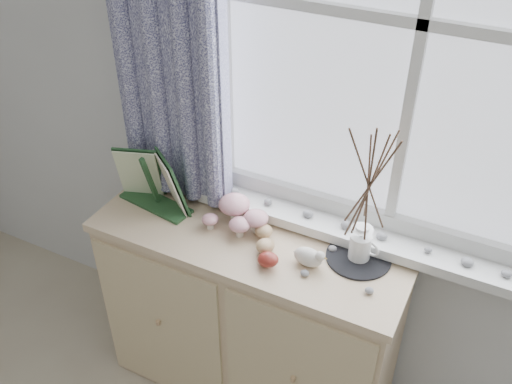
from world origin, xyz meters
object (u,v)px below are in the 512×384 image
toadstool_cluster (239,213)px  twig_pitcher (369,180)px  sideboard (250,315)px  botanical_book (148,183)px

toadstool_cluster → twig_pitcher: twig_pitcher is taller
sideboard → botanical_book: (-0.42, -0.02, 0.55)m
toadstool_cluster → twig_pitcher: bearing=4.1°
botanical_book → twig_pitcher: (0.82, 0.09, 0.21)m
botanical_book → toadstool_cluster: (0.36, 0.06, -0.06)m
sideboard → toadstool_cluster: bearing=149.6°
botanical_book → toadstool_cluster: bearing=18.1°
sideboard → twig_pitcher: (0.40, 0.07, 0.76)m
sideboard → botanical_book: 0.69m
botanical_book → twig_pitcher: size_ratio=0.62×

